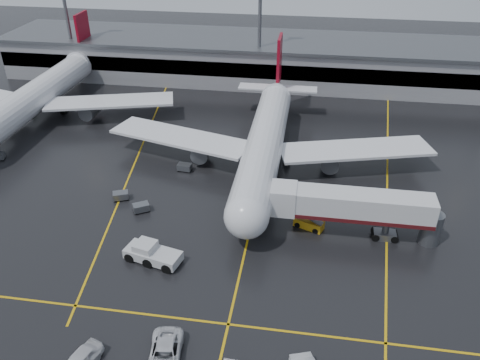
# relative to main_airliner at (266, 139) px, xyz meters

# --- Properties ---
(ground) EXTENTS (220.00, 220.00, 0.00)m
(ground) POSITION_rel_main_airliner_xyz_m (0.00, -9.70, -4.21)
(ground) COLOR black
(ground) RESTS_ON ground
(apron_line_centre) EXTENTS (0.25, 90.00, 0.02)m
(apron_line_centre) POSITION_rel_main_airliner_xyz_m (0.00, -9.70, -4.20)
(apron_line_centre) COLOR gold
(apron_line_centre) RESTS_ON ground
(apron_line_stop) EXTENTS (60.00, 0.25, 0.02)m
(apron_line_stop) POSITION_rel_main_airliner_xyz_m (0.00, -31.70, -4.20)
(apron_line_stop) COLOR gold
(apron_line_stop) RESTS_ON ground
(apron_line_left) EXTENTS (9.99, 69.35, 0.02)m
(apron_line_left) POSITION_rel_main_airliner_xyz_m (-20.00, 0.30, -4.20)
(apron_line_left) COLOR gold
(apron_line_left) RESTS_ON ground
(apron_line_right) EXTENTS (7.57, 69.64, 0.02)m
(apron_line_right) POSITION_rel_main_airliner_xyz_m (18.00, 0.30, -4.20)
(apron_line_right) COLOR gold
(apron_line_right) RESTS_ON ground
(terminal) EXTENTS (122.00, 19.00, 8.60)m
(terminal) POSITION_rel_main_airliner_xyz_m (0.00, 38.23, 0.11)
(terminal) COLOR gray
(terminal) RESTS_ON ground
(light_mast_left) EXTENTS (3.00, 1.20, 25.45)m
(light_mast_left) POSITION_rel_main_airliner_xyz_m (-45.00, 32.30, 10.27)
(light_mast_left) COLOR #595B60
(light_mast_left) RESTS_ON ground
(light_mast_mid) EXTENTS (3.00, 1.20, 25.45)m
(light_mast_mid) POSITION_rel_main_airliner_xyz_m (-5.00, 32.30, 10.27)
(light_mast_mid) COLOR #595B60
(light_mast_mid) RESTS_ON ground
(main_airliner) EXTENTS (48.80, 45.60, 14.10)m
(main_airliner) POSITION_rel_main_airliner_xyz_m (0.00, 0.00, 0.00)
(main_airliner) COLOR silver
(main_airliner) RESTS_ON ground
(second_airliner) EXTENTS (48.80, 45.60, 14.10)m
(second_airliner) POSITION_rel_main_airliner_xyz_m (-42.00, 12.00, 0.00)
(second_airliner) COLOR silver
(second_airliner) RESTS_ON ground
(jet_bridge) EXTENTS (19.90, 3.40, 6.05)m
(jet_bridge) POSITION_rel_main_airliner_xyz_m (11.87, -15.70, -0.28)
(jet_bridge) COLOR silver
(jet_bridge) RESTS_ON ground
(pushback_tractor) EXTENTS (6.77, 4.03, 2.27)m
(pushback_tractor) POSITION_rel_main_airliner_xyz_m (-10.05, -23.82, -3.31)
(pushback_tractor) COLOR #BDBDBF
(pushback_tractor) RESTS_ON ground
(belt_loader) EXTENTS (3.88, 2.74, 2.26)m
(belt_loader) POSITION_rel_main_airliner_xyz_m (7.05, -14.93, -3.65)
(belt_loader) COLOR #CD9212
(belt_loader) RESTS_ON ground
(service_van_a) EXTENTS (3.64, 6.38, 1.68)m
(service_van_a) POSITION_rel_main_airliner_xyz_m (-4.72, -36.73, -3.37)
(service_van_a) COLOR silver
(service_van_a) RESTS_ON ground
(baggage_cart_a) EXTENTS (2.38, 2.15, 1.12)m
(baggage_cart_a) POSITION_rel_main_airliner_xyz_m (-14.37, -14.85, -3.58)
(baggage_cart_a) COLOR #595B60
(baggage_cart_a) RESTS_ON ground
(baggage_cart_b) EXTENTS (2.34, 1.96, 1.12)m
(baggage_cart_b) POSITION_rel_main_airliner_xyz_m (-17.96, -12.59, -3.58)
(baggage_cart_b) COLOR #595B60
(baggage_cart_b) RESTS_ON ground
(baggage_cart_c) EXTENTS (2.08, 1.43, 1.12)m
(baggage_cart_c) POSITION_rel_main_airliner_xyz_m (-11.50, -3.78, -3.58)
(baggage_cart_c) COLOR #595B60
(baggage_cart_c) RESTS_ON ground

